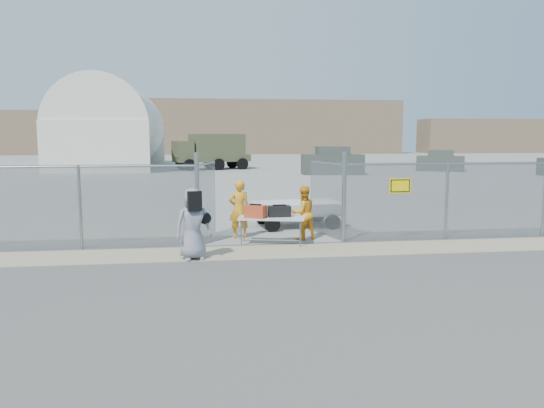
{
  "coord_description": "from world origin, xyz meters",
  "views": [
    {
      "loc": [
        -1.93,
        -12.08,
        2.91
      ],
      "look_at": [
        0.0,
        2.0,
        1.1
      ],
      "focal_mm": 35.0,
      "sensor_mm": 36.0,
      "label": 1
    }
  ],
  "objects": [
    {
      "name": "chain_link_fence",
      "position": [
        0.0,
        2.0,
        1.1
      ],
      "size": [
        40.0,
        0.2,
        2.2
      ],
      "primitive_type": null,
      "color": "gray",
      "rests_on": "ground"
    },
    {
      "name": "folding_table",
      "position": [
        -0.03,
        1.93,
        0.38
      ],
      "size": [
        1.89,
        1.09,
        0.75
      ],
      "primitive_type": null,
      "rotation": [
        0.0,
        0.0,
        -0.21
      ],
      "color": "silver",
      "rests_on": "ground"
    },
    {
      "name": "orange_bag",
      "position": [
        -0.46,
        1.89,
        0.92
      ],
      "size": [
        0.64,
        0.55,
        0.33
      ],
      "primitive_type": "cube",
      "rotation": [
        0.0,
        0.0,
        -0.45
      ],
      "color": "#D04423",
      "rests_on": "folding_table"
    },
    {
      "name": "parked_vehicle_mid",
      "position": [
        18.32,
        30.48,
        0.87
      ],
      "size": [
        4.21,
        3.33,
        1.74
      ],
      "primitive_type": null,
      "rotation": [
        0.0,
        0.0,
        -0.48
      ],
      "color": "#3D443C",
      "rests_on": "ground"
    },
    {
      "name": "utility_trailer",
      "position": [
        1.16,
        4.64,
        0.43
      ],
      "size": [
        3.71,
        2.14,
        0.86
      ],
      "primitive_type": null,
      "rotation": [
        0.0,
        0.0,
        0.09
      ],
      "color": "silver",
      "rests_on": "ground"
    },
    {
      "name": "tarmac_inside",
      "position": [
        0.0,
        42.0,
        0.01
      ],
      "size": [
        160.0,
        80.0,
        0.01
      ],
      "primitive_type": "cube",
      "color": "gray",
      "rests_on": "ground"
    },
    {
      "name": "parked_vehicle_near",
      "position": [
        8.27,
        27.94,
        1.05
      ],
      "size": [
        4.8,
        2.46,
        2.1
      ],
      "primitive_type": null,
      "rotation": [
        0.0,
        0.0,
        -0.08
      ],
      "color": "#3D443C",
      "rests_on": "ground"
    },
    {
      "name": "black_duffel",
      "position": [
        0.2,
        2.01,
        0.9
      ],
      "size": [
        0.61,
        0.37,
        0.29
      ],
      "primitive_type": "cube",
      "rotation": [
        0.0,
        0.0,
        0.02
      ],
      "color": "black",
      "rests_on": "folding_table"
    },
    {
      "name": "ground",
      "position": [
        0.0,
        0.0,
        0.0
      ],
      "size": [
        160.0,
        160.0,
        0.0
      ],
      "primitive_type": "plane",
      "color": "#494747"
    },
    {
      "name": "military_truck",
      "position": [
        -0.82,
        35.39,
        1.57
      ],
      "size": [
        6.99,
        4.29,
        3.13
      ],
      "primitive_type": null,
      "rotation": [
        0.0,
        0.0,
        0.31
      ],
      "color": "#4D5232",
      "rests_on": "ground"
    },
    {
      "name": "security_worker_right",
      "position": [
        0.96,
        2.49,
        0.77
      ],
      "size": [
        0.89,
        0.78,
        1.53
      ],
      "primitive_type": "imported",
      "rotation": [
        0.0,
        0.0,
        3.44
      ],
      "color": "orange",
      "rests_on": "ground"
    },
    {
      "name": "visitor",
      "position": [
        -2.1,
        0.44,
        0.86
      ],
      "size": [
        0.94,
        0.72,
        1.72
      ],
      "primitive_type": "imported",
      "rotation": [
        0.0,
        0.0,
        0.23
      ],
      "color": "gray",
      "rests_on": "ground"
    },
    {
      "name": "distant_hills",
      "position": [
        5.0,
        78.0,
        4.5
      ],
      "size": [
        140.0,
        6.0,
        9.0
      ],
      "primitive_type": null,
      "color": "#7F684F",
      "rests_on": "ground"
    },
    {
      "name": "quonset_hangar",
      "position": [
        -10.0,
        40.0,
        4.0
      ],
      "size": [
        9.0,
        18.0,
        8.0
      ],
      "primitive_type": null,
      "color": "white",
      "rests_on": "ground"
    },
    {
      "name": "dirt_strip",
      "position": [
        0.0,
        1.0,
        0.01
      ],
      "size": [
        44.0,
        1.6,
        0.01
      ],
      "primitive_type": "cube",
      "color": "tan",
      "rests_on": "ground"
    },
    {
      "name": "security_worker_left",
      "position": [
        -0.82,
        2.97,
        0.84
      ],
      "size": [
        0.65,
        0.46,
        1.68
      ],
      "primitive_type": "imported",
      "rotation": [
        0.0,
        0.0,
        3.24
      ],
      "color": "orange",
      "rests_on": "ground"
    }
  ]
}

